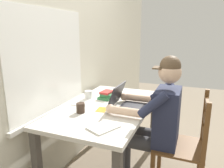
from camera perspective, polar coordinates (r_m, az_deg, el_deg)
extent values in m
cube|color=beige|center=(2.20, -12.95, 10.43)|extent=(6.00, 0.04, 2.60)
cube|color=white|center=(1.99, -16.21, 6.04)|extent=(1.04, 0.01, 0.90)
cube|color=beige|center=(2.10, -15.22, -6.79)|extent=(1.10, 0.06, 0.04)
cube|color=beige|center=(2.09, -1.24, -6.19)|extent=(1.38, 0.78, 0.03)
cube|color=#4C4742|center=(2.70, 11.03, -9.86)|extent=(0.06, 0.06, 0.68)
cube|color=#4C4742|center=(2.89, -2.53, -8.00)|extent=(0.06, 0.06, 0.68)
cube|color=#232842|center=(1.95, 14.51, -8.46)|extent=(0.34, 0.20, 0.50)
sphere|color=#DBB293|center=(1.84, 15.25, 3.05)|extent=(0.19, 0.19, 0.19)
sphere|color=brown|center=(1.83, 15.36, 4.66)|extent=(0.17, 0.17, 0.17)
cube|color=brown|center=(1.84, 12.67, 4.28)|extent=(0.13, 0.10, 0.01)
cylinder|color=#38383D|center=(2.00, 7.83, -15.38)|extent=(0.13, 0.40, 0.13)
cylinder|color=#38383D|center=(2.16, 9.03, -13.15)|extent=(0.13, 0.40, 0.13)
cylinder|color=#38383D|center=(2.17, 2.17, -19.67)|extent=(0.10, 0.10, 0.44)
cylinder|color=#38383D|center=(2.31, 3.75, -17.35)|extent=(0.10, 0.10, 0.44)
cylinder|color=#232842|center=(1.71, 10.96, -5.51)|extent=(0.10, 0.25, 0.24)
cylinder|color=#DBB293|center=(1.80, 3.56, -7.32)|extent=(0.07, 0.28, 0.07)
sphere|color=#DBB293|center=(1.85, -0.48, -6.65)|extent=(0.08, 0.08, 0.08)
cylinder|color=#232842|center=(2.09, 13.07, -2.08)|extent=(0.10, 0.25, 0.24)
cylinder|color=#DBB293|center=(2.16, 6.90, -3.73)|extent=(0.07, 0.28, 0.07)
sphere|color=#DBB293|center=(2.19, 3.29, -3.41)|extent=(0.08, 0.08, 0.08)
cube|color=brown|center=(2.05, 17.51, -15.55)|extent=(0.42, 0.42, 0.02)
cube|color=brown|center=(2.34, 12.64, -17.58)|extent=(0.04, 0.04, 0.42)
cube|color=brown|center=(2.32, 22.42, -18.55)|extent=(0.04, 0.04, 0.42)
cube|color=brown|center=(2.12, 23.59, -7.62)|extent=(0.04, 0.04, 0.48)
cube|color=brown|center=(1.77, 23.86, -11.92)|extent=(0.04, 0.04, 0.48)
cube|color=brown|center=(1.99, 23.37, -12.76)|extent=(0.36, 0.02, 0.04)
cube|color=brown|center=(1.93, 23.77, -9.03)|extent=(0.36, 0.02, 0.04)
cube|color=brown|center=(1.89, 24.18, -5.10)|extent=(0.36, 0.02, 0.04)
cube|color=#232328|center=(2.00, 5.36, -6.36)|extent=(0.33, 0.23, 0.02)
cube|color=#38383D|center=(2.00, 5.36, -6.11)|extent=(0.29, 0.17, 0.00)
cube|color=#232328|center=(2.01, 1.29, -2.85)|extent=(0.33, 0.08, 0.21)
cube|color=#99A8B2|center=(2.01, 1.29, -2.85)|extent=(0.29, 0.07, 0.18)
ellipsoid|color=#232328|center=(2.26, 6.95, -3.84)|extent=(0.06, 0.10, 0.03)
cylinder|color=white|center=(2.27, -6.39, -2.95)|extent=(0.08, 0.08, 0.09)
torus|color=white|center=(2.31, -5.81, -2.51)|extent=(0.05, 0.01, 0.05)
cylinder|color=#38281E|center=(1.91, -8.44, -6.34)|extent=(0.07, 0.07, 0.09)
torus|color=#38281E|center=(1.95, -7.71, -5.77)|extent=(0.05, 0.01, 0.05)
cube|color=#38844C|center=(2.30, -1.43, -3.51)|extent=(0.20, 0.14, 0.02)
cube|color=#38844C|center=(2.30, -1.09, -2.84)|extent=(0.16, 0.15, 0.03)
cube|color=#BC332D|center=(2.30, -1.42, -2.17)|extent=(0.16, 0.12, 0.02)
cube|color=white|center=(2.18, -7.81, -4.84)|extent=(0.23, 0.17, 0.01)
cube|color=white|center=(1.62, -2.32, -11.49)|extent=(0.26, 0.24, 0.01)
cube|color=gold|center=(1.97, -2.78, -6.87)|extent=(0.14, 0.10, 0.00)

